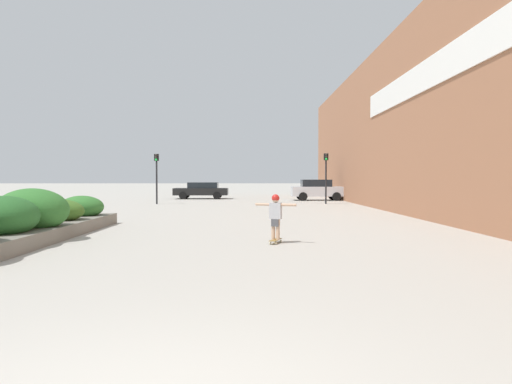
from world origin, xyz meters
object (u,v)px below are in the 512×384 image
skateboard (276,241)px  car_leftmost (318,190)px  skateboarder (276,212)px  car_center_left (202,190)px  traffic_light_left (157,170)px  traffic_light_right (326,169)px

skateboard → car_leftmost: car_leftmost is taller
car_leftmost → skateboarder: bearing=-11.1°
car_leftmost → car_center_left: (-9.13, 2.71, -0.11)m
traffic_light_left → traffic_light_right: size_ratio=0.99×
skateboard → skateboarder: 0.74m
skateboarder → traffic_light_left: size_ratio=0.36×
skateboarder → traffic_light_right: (4.32, 18.10, 1.46)m
traffic_light_left → traffic_light_right: traffic_light_right is taller
skateboarder → car_center_left: bearing=120.9°
skateboarder → traffic_light_left: bearing=131.2°
skateboarder → car_leftmost: (4.50, 22.99, 0.02)m
traffic_light_left → skateboarder: bearing=-69.5°
car_leftmost → car_center_left: car_leftmost is taller
skateboarder → car_center_left: car_center_left is taller
skateboarder → car_leftmost: car_leftmost is taller
car_center_left → traffic_light_right: bearing=-130.3°
skateboarder → car_center_left: size_ratio=0.27×
car_center_left → traffic_light_right: size_ratio=1.32×
traffic_light_left → skateboard: bearing=-69.5°
skateboarder → traffic_light_left: (-6.76, 18.10, 1.44)m
skateboarder → traffic_light_right: traffic_light_right is taller
car_center_left → traffic_light_right: (8.95, -7.60, 1.55)m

